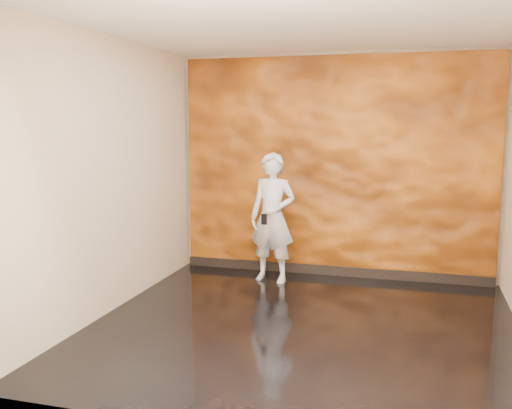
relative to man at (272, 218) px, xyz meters
name	(u,v)px	position (x,y,z in m)	size (l,w,h in m)	color
room	(304,181)	(0.67, -1.47, 0.61)	(4.02, 4.02, 2.81)	black
feature_wall	(334,167)	(0.67, 0.49, 0.59)	(3.90, 0.06, 2.75)	orange
baseboard	(332,271)	(0.67, 0.45, -0.73)	(3.90, 0.04, 0.12)	black
man	(272,218)	(0.00, 0.00, 0.00)	(0.58, 0.38, 1.58)	#A1A6B1
phone	(264,219)	(-0.04, -0.26, 0.02)	(0.07, 0.01, 0.13)	black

